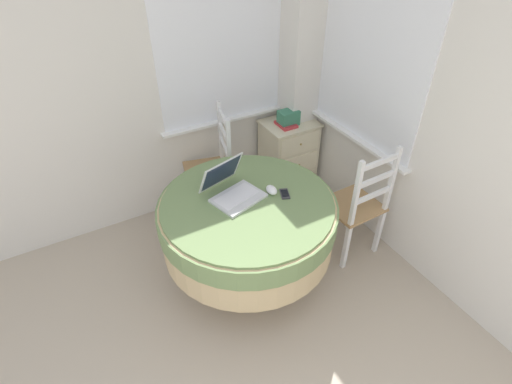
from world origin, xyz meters
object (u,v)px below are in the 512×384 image
laptop (232,189)px  corner_cabinet (288,154)px  dining_chair_near_right_window (357,206)px  storage_box (288,118)px  book_on_cabinet (286,124)px  round_dining_table (248,221)px  computer_mouse (272,190)px  cell_phone (285,194)px  dining_chair_near_back_window (212,168)px

laptop → corner_cabinet: size_ratio=0.61×
dining_chair_near_right_window → storage_box: dining_chair_near_right_window is taller
book_on_cabinet → storage_box: bearing=11.7°
round_dining_table → computer_mouse: size_ratio=12.16×
cell_phone → corner_cabinet: 1.23m
dining_chair_near_back_window → laptop: bearing=-102.7°
dining_chair_near_right_window → laptop: bearing=164.4°
computer_mouse → cell_phone: 0.09m
round_dining_table → cell_phone: bearing=-11.7°
computer_mouse → dining_chair_near_right_window: (0.68, -0.15, -0.31)m
corner_cabinet → book_on_cabinet: book_on_cabinet is taller
book_on_cabinet → corner_cabinet: bearing=24.1°
laptop → dining_chair_near_back_window: 0.84m
laptop → computer_mouse: size_ratio=4.19×
storage_box → dining_chair_near_right_window: bearing=-90.9°
computer_mouse → storage_box: 1.12m
round_dining_table → dining_chair_near_right_window: size_ratio=1.21×
round_dining_table → book_on_cabinet: size_ratio=6.43×
round_dining_table → cell_phone: (0.26, -0.05, 0.18)m
computer_mouse → book_on_cabinet: bearing=52.1°
round_dining_table → book_on_cabinet: 1.23m
corner_cabinet → cell_phone: bearing=-124.9°
corner_cabinet → book_on_cabinet: 0.36m
storage_box → corner_cabinet: bearing=32.3°
laptop → cell_phone: bearing=-27.6°
computer_mouse → cell_phone: bearing=-39.5°
dining_chair_near_right_window → dining_chair_near_back_window: bearing=126.9°
round_dining_table → dining_chair_near_right_window: (0.87, -0.15, -0.11)m
laptop → dining_chair_near_right_window: size_ratio=0.42×
corner_cabinet → dining_chair_near_right_window: bearing=-92.8°
computer_mouse → book_on_cabinet: 1.10m
round_dining_table → dining_chair_near_back_window: (0.11, 0.87, -0.11)m
round_dining_table → laptop: (-0.06, 0.11, 0.22)m
cell_phone → book_on_cabinet: bearing=56.9°
computer_mouse → dining_chair_near_back_window: size_ratio=0.10×
cell_phone → corner_cabinet: cell_phone is taller
cell_phone → dining_chair_near_back_window: 0.97m
dining_chair_near_back_window → storage_box: bearing=0.8°
laptop → book_on_cabinet: (0.92, 0.76, -0.10)m
laptop → storage_box: laptop is taller
round_dining_table → dining_chair_near_right_window: bearing=-9.6°
dining_chair_near_right_window → book_on_cabinet: dining_chair_near_right_window is taller
storage_box → book_on_cabinet: (-0.03, -0.01, -0.06)m
cell_phone → book_on_cabinet: cell_phone is taller
round_dining_table → storage_box: size_ratio=6.85×
book_on_cabinet → laptop: bearing=-140.5°
computer_mouse → book_on_cabinet: size_ratio=0.53×
round_dining_table → book_on_cabinet: bearing=45.2°
storage_box → round_dining_table: bearing=-135.5°
round_dining_table → dining_chair_near_right_window: 0.89m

